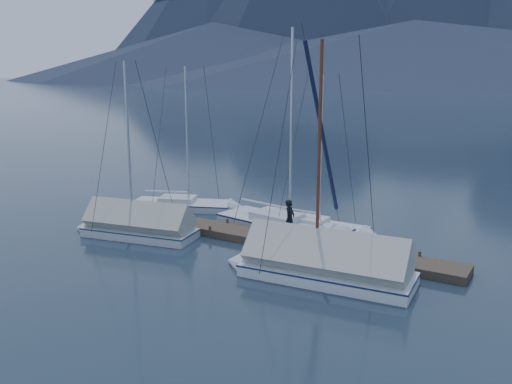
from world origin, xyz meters
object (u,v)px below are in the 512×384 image
(sailboat_open_right, at_px, (327,230))
(sailboat_covered_far, at_px, (131,227))
(sailboat_open_mid, at_px, (299,231))
(sailboat_covered_near, at_px, (312,266))
(sailboat_open_left, at_px, (197,207))
(person, at_px, (290,218))

(sailboat_open_right, distance_m, sailboat_covered_far, 9.03)
(sailboat_open_mid, xyz_separation_m, sailboat_covered_near, (2.81, -4.52, 0.29))
(sailboat_open_left, bearing_deg, person, -20.87)
(sailboat_open_mid, relative_size, sailboat_covered_far, 1.18)
(sailboat_open_left, bearing_deg, sailboat_open_right, -2.85)
(sailboat_open_mid, xyz_separation_m, sailboat_covered_far, (-6.47, -4.17, 0.24))
(sailboat_open_right, height_order, sailboat_covered_far, sailboat_covered_far)
(sailboat_covered_near, height_order, sailboat_covered_far, sailboat_covered_near)
(sailboat_open_left, distance_m, sailboat_open_right, 7.88)
(person, bearing_deg, sailboat_covered_near, -143.24)
(sailboat_open_left, height_order, sailboat_open_right, sailboat_open_left)
(sailboat_open_mid, xyz_separation_m, person, (0.27, -1.47, 0.98))
(sailboat_open_left, xyz_separation_m, sailboat_covered_near, (9.64, -5.76, 0.32))
(sailboat_open_right, relative_size, person, 4.88)
(sailboat_open_mid, relative_size, person, 6.21)
(person, bearing_deg, sailboat_open_right, -21.31)
(sailboat_open_left, bearing_deg, sailboat_covered_near, -30.83)
(sailboat_open_right, xyz_separation_m, person, (-0.76, -2.32, 1.01))
(sailboat_covered_far, bearing_deg, sailboat_open_mid, 32.81)
(sailboat_open_mid, bearing_deg, sailboat_covered_far, -147.19)
(sailboat_open_mid, distance_m, sailboat_covered_far, 7.70)
(person, bearing_deg, sailboat_covered_far, 108.78)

